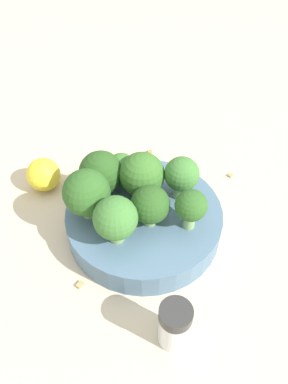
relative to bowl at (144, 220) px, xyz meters
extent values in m
plane|color=beige|center=(0.00, 0.00, -0.02)|extent=(3.00, 3.00, 0.00)
cylinder|color=slate|center=(0.00, 0.00, 0.00)|extent=(0.21, 0.21, 0.04)
cylinder|color=#84AD66|center=(0.02, 0.07, 0.03)|extent=(0.02, 0.02, 0.03)
sphere|color=#2D5B23|center=(0.02, 0.07, 0.06)|extent=(0.06, 0.06, 0.06)
cylinder|color=#7A9E5B|center=(-0.02, 0.00, 0.03)|extent=(0.02, 0.02, 0.03)
sphere|color=#28511E|center=(-0.02, 0.00, 0.05)|extent=(0.05, 0.05, 0.05)
cylinder|color=#84AD66|center=(0.03, -0.01, 0.03)|extent=(0.02, 0.02, 0.03)
sphere|color=#386B28|center=(0.03, -0.01, 0.05)|extent=(0.06, 0.06, 0.06)
cylinder|color=#8EB770|center=(0.06, 0.04, 0.03)|extent=(0.02, 0.02, 0.02)
sphere|color=#28511E|center=(0.06, 0.04, 0.05)|extent=(0.06, 0.06, 0.06)
cylinder|color=#84AD66|center=(-0.04, -0.04, 0.03)|extent=(0.02, 0.02, 0.03)
sphere|color=#2D5B23|center=(-0.04, -0.04, 0.06)|extent=(0.04, 0.04, 0.04)
cylinder|color=#84AD66|center=(0.06, 0.01, 0.03)|extent=(0.01, 0.01, 0.02)
sphere|color=#3D7533|center=(0.06, 0.01, 0.05)|extent=(0.04, 0.04, 0.04)
cylinder|color=#7A9E5B|center=(-0.03, 0.05, 0.03)|extent=(0.02, 0.02, 0.03)
sphere|color=#3D7533|center=(-0.03, 0.05, 0.06)|extent=(0.05, 0.05, 0.05)
cylinder|color=#8EB770|center=(0.01, -0.06, 0.03)|extent=(0.02, 0.02, 0.03)
sphere|color=#3D7533|center=(0.01, -0.06, 0.06)|extent=(0.05, 0.05, 0.05)
cylinder|color=silver|center=(-0.15, 0.03, 0.01)|extent=(0.03, 0.03, 0.05)
cylinder|color=#2D2D2D|center=(-0.15, 0.03, 0.04)|extent=(0.04, 0.04, 0.01)
sphere|color=yellow|center=(0.13, 0.11, 0.01)|extent=(0.05, 0.05, 0.05)
cube|color=tan|center=(0.05, -0.17, -0.01)|extent=(0.01, 0.01, 0.01)
cube|color=tan|center=(-0.05, 0.10, -0.01)|extent=(0.01, 0.01, 0.01)
cube|color=#AD7F4C|center=(0.15, -0.07, -0.01)|extent=(0.01, 0.01, 0.01)
cube|color=tan|center=(0.11, 0.08, -0.01)|extent=(0.01, 0.01, 0.01)
camera|label=1|loc=(-0.30, 0.12, 0.39)|focal=35.00mm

